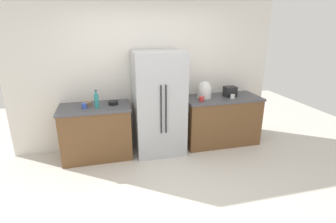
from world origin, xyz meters
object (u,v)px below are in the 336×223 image
rice_cooker (204,90)px  refrigerator (159,103)px  bowl_b (113,103)px  cup_b (233,97)px  bowl_a (87,104)px  cup_a (84,106)px  bottle_a (97,101)px  toaster (230,91)px  cup_c (201,99)px

rice_cooker → refrigerator: bearing=-174.0°
rice_cooker → bowl_b: rice_cooker is taller
cup_b → bowl_a: bearing=174.9°
cup_a → rice_cooker: bearing=3.2°
cup_a → bowl_a: 0.16m
refrigerator → cup_a: 1.22m
bottle_a → bowl_a: bottle_a is taller
bowl_a → bottle_a: bearing=-47.4°
rice_cooker → bowl_b: bearing=-179.4°
cup_b → bowl_b: size_ratio=0.48×
rice_cooker → bottle_a: (-1.89, -0.14, -0.02)m
toaster → cup_a: toaster is taller
bottle_a → cup_c: bearing=-2.0°
toaster → cup_a: 2.59m
toaster → bowl_b: toaster is taller
bowl_b → cup_c: bearing=-7.0°
cup_a → cup_c: cup_a is taller
bottle_a → rice_cooker: bearing=4.2°
cup_b → bowl_b: (-2.10, 0.17, -0.01)m
refrigerator → rice_cooker: 0.89m
cup_a → bowl_b: bearing=12.0°
refrigerator → bottle_a: bearing=-177.3°
cup_b → bowl_b: 2.11m
cup_b → cup_c: (-0.60, -0.01, 0.00)m
toaster → rice_cooker: 0.50m
cup_a → refrigerator: bearing=1.1°
bottle_a → cup_a: size_ratio=3.64×
toaster → bowl_a: bearing=178.7°
cup_b → bowl_a: (-2.52, 0.23, -0.01)m
cup_b → cup_a: bearing=178.3°
refrigerator → toaster: 1.38m
refrigerator → bowl_b: size_ratio=10.84×
refrigerator → cup_c: bearing=-8.5°
refrigerator → cup_b: 1.35m
toaster → bowl_b: 2.14m
bowl_a → bowl_b: size_ratio=0.93×
rice_cooker → cup_a: rice_cooker is taller
toaster → bottle_a: (-2.40, -0.12, 0.03)m
toaster → bowl_a: toaster is taller
refrigerator → bowl_a: bearing=173.9°
refrigerator → bowl_a: 1.19m
bottle_a → cup_c: (1.76, -0.06, -0.08)m
bowl_a → refrigerator: bearing=-6.1°
refrigerator → cup_c: (0.74, -0.11, 0.05)m
bowl_b → bottle_a: bearing=-155.1°
refrigerator → cup_a: (-1.22, -0.02, 0.06)m
bowl_a → rice_cooker: bearing=-1.0°
bowl_b → refrigerator: bearing=-5.5°
bottle_a → bowl_a: bearing=132.6°
toaster → bowl_b: (-2.13, 0.00, -0.06)m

